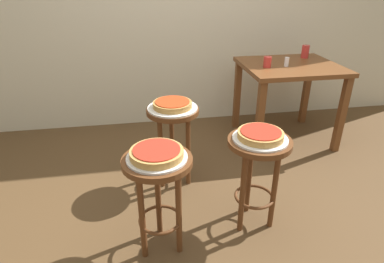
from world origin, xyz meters
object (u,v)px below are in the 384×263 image
Objects in this scene: stool_leftside at (173,128)px; dining_table at (289,77)px; condiment_shaker at (287,62)px; stool_foreground at (158,183)px; pizza_leftside at (172,104)px; cup_near_edge at (267,62)px; cup_far_edge at (305,52)px; serving_plate_foreground at (157,157)px; pizza_middle at (261,134)px; serving_plate_middle at (260,139)px; serving_plate_leftside at (173,108)px; stool_middle at (258,162)px; pizza_foreground at (157,153)px.

dining_table reaches higher than stool_leftside.
dining_table is 0.19m from condiment_shaker.
stool_leftside is at bearing 76.46° from stool_foreground.
pizza_leftside is at bearing 180.00° from stool_leftside.
stool_leftside is at bearing -150.89° from cup_near_edge.
stool_leftside is (0.17, 0.69, 0.00)m from stool_foreground.
condiment_shaker is (-0.32, -0.28, -0.02)m from cup_far_edge.
serving_plate_foreground is 0.73m from stool_leftside.
serving_plate_foreground is 1.21× the size of pizza_middle.
serving_plate_foreground is 0.71m from pizza_leftside.
serving_plate_foreground is 1.00× the size of serving_plate_middle.
pizza_middle is 0.77m from stool_leftside.
pizza_leftside reaches higher than serving_plate_leftside.
cup_near_edge is (0.46, 1.09, 0.15)m from pizza_middle.
stool_middle and stool_leftside have the same top height.
stool_foreground is at bearing -132.01° from cup_near_edge.
stool_middle is 1.71m from cup_far_edge.
pizza_leftside is at bearing 116.57° from serving_plate_leftside.
pizza_leftside is 1.22m from condiment_shaker.
serving_plate_leftside is (0.17, 0.69, 0.17)m from stool_foreground.
serving_plate_foreground reaches higher than stool_middle.
serving_plate_foreground reaches higher than stool_leftside.
cup_near_edge reaches higher than serving_plate_leftside.
pizza_middle is at bearing -51.43° from serving_plate_leftside.
stool_middle is 2.21× the size of pizza_leftside.
stool_leftside is 1.66m from cup_far_edge.
serving_plate_middle is at bearing 10.35° from stool_foreground.
serving_plate_foreground is at bearing -132.01° from cup_near_edge.
pizza_foreground is at bearing 63.43° from stool_foreground.
cup_far_edge reaches higher than pizza_middle.
pizza_foreground is at bearing -169.65° from serving_plate_middle.
condiment_shaker is (1.27, 1.21, 0.33)m from stool_foreground.
pizza_leftside is at bearing -150.93° from cup_far_edge.
pizza_middle is at bearing -125.04° from cup_far_edge.
pizza_foreground is (0.00, 0.00, 0.20)m from stool_foreground.
dining_table is at bearing 43.29° from serving_plate_foreground.
stool_leftside is at bearing -154.06° from dining_table.
stool_middle is at bearing -51.43° from pizza_leftside.
cup_far_edge reaches higher than serving_plate_middle.
stool_middle is at bearing -125.04° from cup_far_edge.
pizza_middle is 0.96× the size of pizza_leftside.
stool_leftside is (0.17, 0.69, -0.20)m from pizza_foreground.
serving_plate_middle is 0.38× the size of dining_table.
serving_plate_foreground reaches higher than stool_foreground.
pizza_foreground is 0.87× the size of serving_plate_middle.
pizza_middle is at bearing -120.43° from condiment_shaker.
pizza_foreground is at bearing 90.00° from serving_plate_foreground.
pizza_middle is 2.24× the size of cup_far_edge.
pizza_leftside is 1.31m from dining_table.
serving_plate_middle is 3.43× the size of cup_near_edge.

